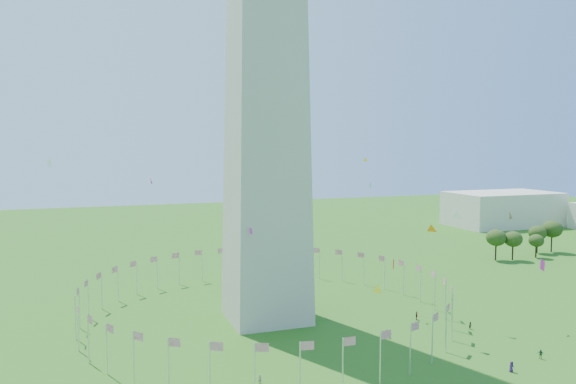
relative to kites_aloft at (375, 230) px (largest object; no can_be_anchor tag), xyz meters
name	(u,v)px	position (x,y,z in m)	size (l,w,h in m)	color
flag_ring	(267,299)	(-14.68, 22.92, -18.29)	(80.24, 80.24, 9.00)	silver
gov_building_east_a	(502,209)	(135.32, 122.92, -14.79)	(50.00, 30.00, 16.00)	beige
kites_aloft	(375,230)	(0.00, 0.00, 0.00)	(118.79, 73.22, 37.37)	orange
tree_line_east	(546,241)	(99.21, 58.57, -17.83)	(53.36, 15.71, 11.34)	#33511B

